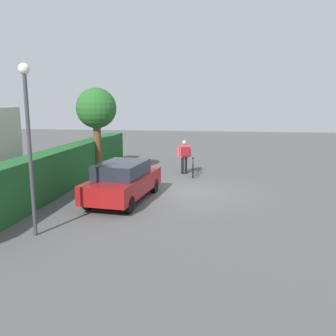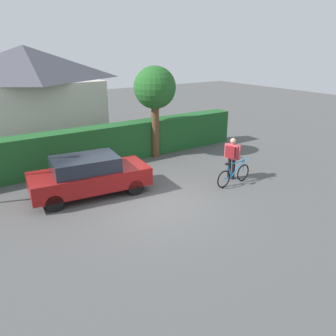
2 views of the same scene
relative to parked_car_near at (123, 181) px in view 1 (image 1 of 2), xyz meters
name	(u,v)px [view 1 (image 1 of 2)]	position (x,y,z in m)	size (l,w,h in m)	color
ground_plane	(183,192)	(1.55, -1.99, -0.74)	(60.00, 60.00, 0.00)	#4E4E4E
hedge_row	(64,168)	(1.55, 2.93, 0.10)	(14.62, 0.90, 1.67)	#1E5425
parked_car_near	(123,181)	(0.00, 0.00, 0.00)	(4.21, 2.07, 1.42)	maroon
bicycle	(193,168)	(4.89, -2.11, -0.36)	(1.77, 0.50, 0.93)	black
person_rider	(184,154)	(5.17, -1.66, 0.27)	(0.47, 0.64, 1.66)	black
street_lamp	(28,128)	(-3.69, 1.41, 2.13)	(0.28, 0.28, 4.46)	#38383D
tree_kerbside	(96,110)	(4.22, 2.42, 2.40)	(1.89, 1.89, 4.17)	brown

